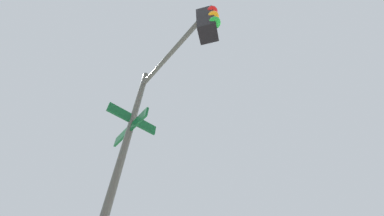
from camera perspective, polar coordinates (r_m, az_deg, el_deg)
traffic_signal_near at (r=3.31m, az=-8.51°, el=2.95°), size 1.75×2.36×5.64m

